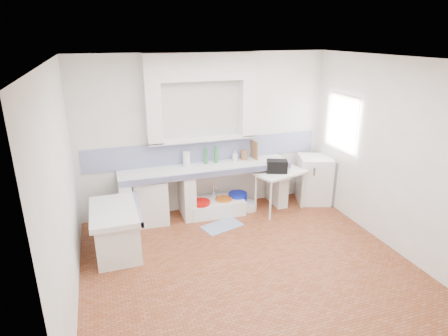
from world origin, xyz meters
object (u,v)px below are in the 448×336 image
object	(u,v)px
side_table	(280,191)
fridge	(314,179)
stove	(151,200)
sink	(217,207)

from	to	relation	value
side_table	fridge	size ratio (longest dim) A/B	1.00
fridge	stove	bearing A→B (deg)	-164.79
stove	sink	xyz separation A→B (m)	(1.15, -0.06, -0.28)
fridge	sink	bearing A→B (deg)	-164.59
side_table	fridge	distance (m)	0.82
stove	sink	size ratio (longest dim) A/B	0.81
fridge	side_table	bearing A→B (deg)	-151.31
sink	side_table	world-z (taller)	side_table
stove	fridge	bearing A→B (deg)	1.44
stove	sink	bearing A→B (deg)	1.11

